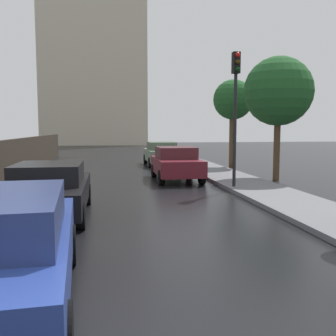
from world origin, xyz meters
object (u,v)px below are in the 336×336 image
object	(u,v)px
car_maroon_far_lane	(176,163)
traffic_light	(236,95)
street_tree_near	(233,101)
street_tree_far	(278,92)
car_black_mid_road	(50,189)
car_green_far_ahead	(161,153)

from	to	relation	value
car_maroon_far_lane	traffic_light	world-z (taller)	traffic_light
street_tree_near	street_tree_far	xyz separation A→B (m)	(0.33, -5.08, 0.06)
traffic_light	street_tree_near	xyz separation A→B (m)	(2.39, 7.46, 0.32)
car_black_mid_road	car_maroon_far_lane	bearing A→B (deg)	-124.44
car_black_mid_road	car_green_far_ahead	xyz separation A→B (m)	(4.78, 13.40, 0.03)
traffic_light	street_tree_far	distance (m)	3.63
car_green_far_ahead	traffic_light	xyz separation A→B (m)	(1.31, -9.94, 2.71)
car_maroon_far_lane	car_black_mid_road	bearing A→B (deg)	-124.17
car_black_mid_road	traffic_light	size ratio (longest dim) A/B	0.91
car_black_mid_road	street_tree_near	world-z (taller)	street_tree_near
car_black_mid_road	car_maroon_far_lane	xyz separation A→B (m)	(4.45, 6.45, 0.04)
street_tree_near	street_tree_far	distance (m)	5.09
traffic_light	street_tree_near	size ratio (longest dim) A/B	0.97
car_green_far_ahead	street_tree_far	world-z (taller)	street_tree_far
traffic_light	street_tree_far	bearing A→B (deg)	41.12
car_green_far_ahead	street_tree_near	xyz separation A→B (m)	(3.70, -2.48, 3.03)
car_black_mid_road	street_tree_near	bearing A→B (deg)	-127.69
car_green_far_ahead	street_tree_near	size ratio (longest dim) A/B	0.82
car_green_far_ahead	traffic_light	world-z (taller)	traffic_light
car_green_far_ahead	car_maroon_far_lane	distance (m)	6.95
car_maroon_far_lane	traffic_light	distance (m)	4.35
car_black_mid_road	street_tree_far	world-z (taller)	street_tree_far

